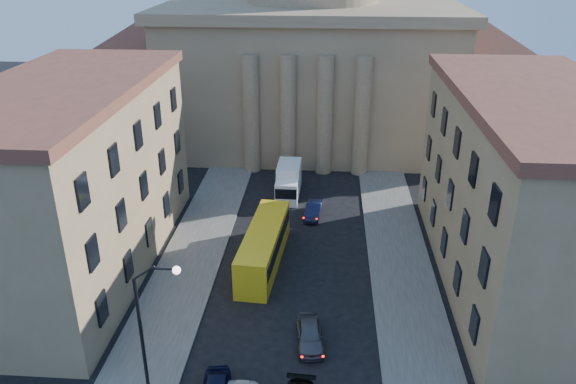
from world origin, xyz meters
name	(u,v)px	position (x,y,z in m)	size (l,w,h in m)	color
sidewalk_left	(176,294)	(-8.50, 18.00, 0.07)	(5.00, 60.00, 0.15)	#514E4A
sidewalk_right	(408,304)	(8.50, 18.00, 0.07)	(5.00, 60.00, 0.15)	#514E4A
church	(311,45)	(0.00, 55.47, 11.88)	(68.02, 28.76, 36.60)	#856E51
building_left	(72,178)	(-17.00, 22.00, 7.42)	(11.60, 26.60, 14.70)	tan
building_right	(529,191)	(17.00, 22.00, 7.42)	(11.60, 26.60, 14.70)	tan
street_lamp	(149,321)	(-6.97, 8.00, 5.29)	(2.62, 0.44, 8.83)	black
car_right_far	(310,334)	(1.56, 13.26, 0.70)	(1.65, 4.11, 1.40)	#4C4C51
car_right_distant	(313,210)	(1.23, 31.56, 0.65)	(1.38, 3.97, 1.31)	black
city_bus	(264,245)	(-2.48, 22.89, 1.66)	(3.37, 11.14, 3.09)	yellow
box_truck	(288,182)	(-1.46, 36.20, 1.50)	(2.37, 5.79, 3.16)	white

